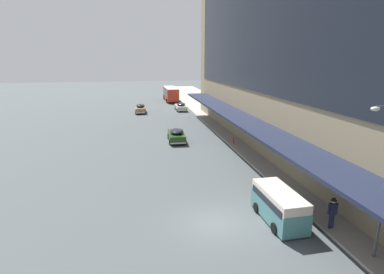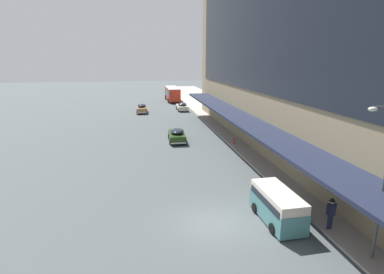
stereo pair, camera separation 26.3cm
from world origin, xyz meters
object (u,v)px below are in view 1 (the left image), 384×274
sedan_trailing_mid (181,107)px  vw_van (278,203)px  sedan_trailing_near (141,109)px  sedan_far_back (176,135)px  pedestrian_at_kerb (332,212)px  fire_hydrant (233,141)px  transit_bus_kerbside_front (171,93)px

sedan_trailing_mid → vw_van: vw_van is taller
sedan_trailing_near → sedan_far_back: 20.91m
sedan_trailing_near → sedan_trailing_mid: (7.63, 1.15, -0.02)m
pedestrian_at_kerb → fire_hydrant: bearing=89.5°
transit_bus_kerbside_front → sedan_far_back: transit_bus_kerbside_front is taller
sedan_trailing_mid → fire_hydrant: 24.50m
vw_van → pedestrian_at_kerb: size_ratio=2.47×
sedan_trailing_mid → fire_hydrant: bearing=-84.4°
vw_van → pedestrian_at_kerb: (2.49, -1.69, 0.08)m
fire_hydrant → pedestrian_at_kerb: bearing=-90.5°
sedan_trailing_near → sedan_trailing_mid: sedan_trailing_near is taller
sedan_far_back → pedestrian_at_kerb: bearing=-73.6°
sedan_trailing_near → fire_hydrant: (10.01, -23.23, -0.30)m
pedestrian_at_kerb → fire_hydrant: (0.16, 18.08, -0.69)m
sedan_trailing_near → vw_van: vw_van is taller
sedan_trailing_mid → fire_hydrant: size_ratio=6.55×
transit_bus_kerbside_front → vw_van: bearing=-90.0°
transit_bus_kerbside_front → vw_van: transit_bus_kerbside_front is taller
vw_van → fire_hydrant: bearing=80.8°
pedestrian_at_kerb → sedan_trailing_near: bearing=103.4°
sedan_trailing_near → sedan_far_back: sedan_trailing_near is taller
sedan_trailing_mid → sedan_far_back: bearing=-100.1°
sedan_far_back → sedan_trailing_near: bearing=100.4°
sedan_trailing_near → fire_hydrant: sedan_trailing_near is taller
transit_bus_kerbside_front → sedan_trailing_near: (-7.35, -14.79, -1.03)m
transit_bus_kerbside_front → pedestrian_at_kerb: bearing=-87.4°
sedan_trailing_mid → fire_hydrant: (2.38, -24.38, -0.27)m
sedan_trailing_mid → sedan_far_back: sedan_far_back is taller
sedan_trailing_mid → vw_van: 40.77m
sedan_trailing_mid → sedan_far_back: (-3.86, -21.72, 0.01)m
sedan_trailing_near → vw_van: bearing=-79.5°
vw_van → fire_hydrant: (2.65, 16.39, -0.60)m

